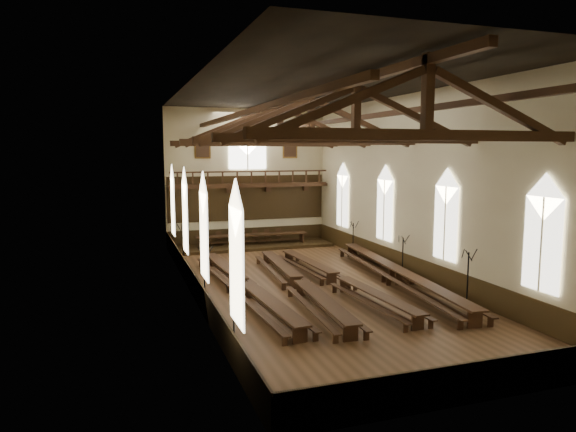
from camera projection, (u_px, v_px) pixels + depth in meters
name	position (u px, v px, depth m)	size (l,w,h in m)	color
ground	(310.00, 286.00, 26.39)	(26.00, 26.00, 0.00)	brown
room_walls	(311.00, 160.00, 25.57)	(26.00, 26.00, 26.00)	beige
wainscot_band	(310.00, 275.00, 26.31)	(12.00, 26.00, 1.20)	#372710
side_windows	(311.00, 214.00, 25.92)	(11.85, 19.80, 4.50)	silver
end_window	(247.00, 147.00, 37.60)	(2.80, 0.12, 3.80)	silver
minstrels_gallery	(249.00, 192.00, 37.80)	(11.80, 1.24, 3.70)	#3B2013
portraits	(248.00, 148.00, 37.62)	(7.75, 0.09, 1.45)	brown
roof_trusses	(311.00, 124.00, 25.35)	(11.70, 25.70, 2.80)	#3B2013
refectory_row_a	(244.00, 284.00, 24.71)	(1.88, 14.27, 0.73)	#3B2013
refectory_row_b	(299.00, 282.00, 25.14)	(1.89, 14.25, 0.73)	#3B2013
refectory_row_c	(338.00, 278.00, 25.95)	(1.79, 14.01, 0.70)	#3B2013
refectory_row_d	(398.00, 272.00, 26.92)	(2.38, 14.98, 0.80)	#3B2013
dais	(252.00, 246.00, 37.06)	(11.40, 3.12, 0.21)	#372710
high_table	(252.00, 236.00, 36.97)	(8.13, 1.19, 0.76)	#3B2013
high_chairs	(250.00, 236.00, 37.72)	(4.95, 0.46, 0.93)	#3B2013
candelabrum_left_near	(234.00, 328.00, 18.04)	(0.67, 0.70, 2.32)	black
candelabrum_left_mid	(205.00, 284.00, 23.85)	(0.75, 0.77, 2.57)	black
candelabrum_left_far	(183.00, 253.00, 31.19)	(0.77, 0.73, 2.54)	black
candelabrum_right_near	(467.00, 288.00, 23.10)	(0.72, 0.78, 2.56)	black
candelabrum_right_mid	(402.00, 264.00, 28.29)	(0.65, 0.71, 2.32)	black
candelabrum_right_far	(353.00, 245.00, 34.15)	(0.68, 0.68, 2.30)	black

